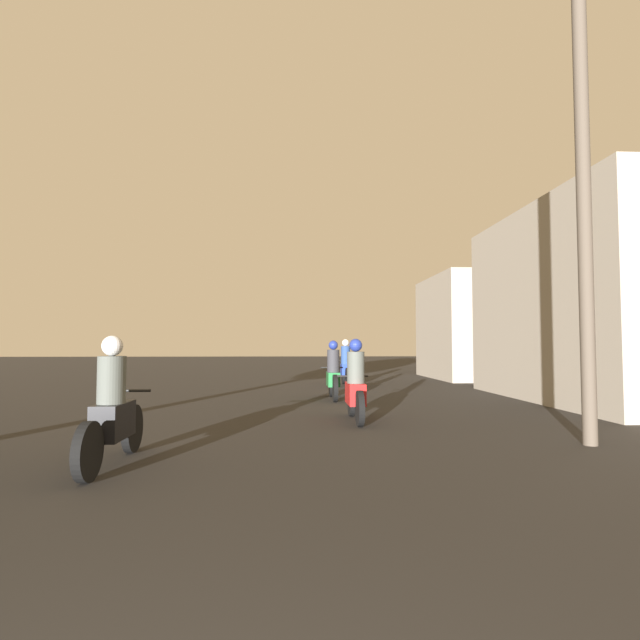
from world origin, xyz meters
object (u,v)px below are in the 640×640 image
motorcycle_blue (345,367)px  building_right_far (497,328)px  motorcycle_black (113,413)px  motorcycle_green (333,375)px  motorcycle_red (355,388)px  building_right_near (616,304)px  utility_pole_near (583,164)px

motorcycle_blue → building_right_far: bearing=33.8°
motorcycle_black → motorcycle_green: motorcycle_green is taller
motorcycle_red → building_right_far: (7.49, 11.50, 1.53)m
building_right_near → motorcycle_black: bearing=-149.0°
motorcycle_red → motorcycle_blue: bearing=87.5°
motorcycle_blue → motorcycle_black: bearing=-101.7°
motorcycle_green → motorcycle_blue: bearing=74.4°
motorcycle_blue → utility_pole_near: bearing=-69.9°
motorcycle_red → motorcycle_black: bearing=-133.1°
motorcycle_black → motorcycle_blue: size_ratio=1.07×
motorcycle_red → building_right_far: bearing=59.1°
motorcycle_red → building_right_near: (7.04, 2.95, 1.84)m
motorcycle_black → motorcycle_blue: 12.01m
motorcycle_black → motorcycle_green: 7.65m
motorcycle_green → motorcycle_blue: 4.45m
motorcycle_blue → building_right_near: size_ratio=0.26×
motorcycle_blue → utility_pole_near: 11.27m
motorcycle_black → motorcycle_blue: motorcycle_blue is taller
building_right_near → utility_pole_near: size_ratio=0.95×
motorcycle_black → building_right_near: 12.17m
building_right_near → motorcycle_green: bearing=173.8°
building_right_far → motorcycle_red: bearing=-123.1°
motorcycle_green → building_right_near: building_right_near is taller
motorcycle_black → motorcycle_blue: (3.94, 11.35, 0.03)m
motorcycle_green → building_right_far: size_ratio=0.35×
motorcycle_black → utility_pole_near: 7.21m
motorcycle_green → utility_pole_near: (3.14, -6.10, 3.41)m
motorcycle_red → utility_pole_near: 5.14m
motorcycle_green → utility_pole_near: 7.67m
motorcycle_red → utility_pole_near: size_ratio=0.24×
motorcycle_black → motorcycle_green: size_ratio=1.05×
motorcycle_blue → building_right_near: bearing=-31.6°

